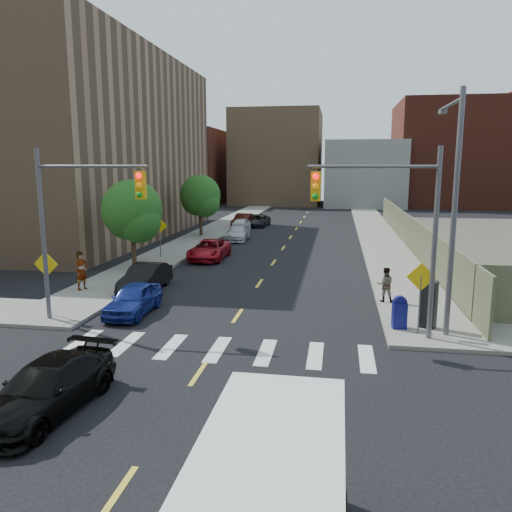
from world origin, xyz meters
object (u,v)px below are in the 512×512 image
(payphone, at_px, (429,304))
(parked_car_silver, at_px, (238,233))
(pedestrian_east, at_px, (385,285))
(parked_car_black, at_px, (145,278))
(mailbox, at_px, (399,313))
(pedestrian_west, at_px, (82,271))
(parked_car_white, at_px, (240,225))
(parked_car_red, at_px, (209,250))
(black_sedan, at_px, (47,388))
(parked_car_blue, at_px, (134,299))
(parked_car_maroon, at_px, (243,221))
(parked_car_grey, at_px, (258,220))

(payphone, bearing_deg, parked_car_silver, 142.67)
(payphone, relative_size, pedestrian_east, 1.16)
(parked_car_black, xyz_separation_m, mailbox, (12.06, -4.52, 0.09))
(mailbox, relative_size, pedestrian_west, 0.66)
(parked_car_white, bearing_deg, pedestrian_east, -63.89)
(parked_car_red, distance_m, payphone, 17.97)
(black_sedan, distance_m, payphone, 13.68)
(pedestrian_west, bearing_deg, black_sedan, -133.81)
(parked_car_silver, relative_size, payphone, 2.37)
(parked_car_blue, xyz_separation_m, parked_car_maroon, (-1.02, 30.67, 0.05))
(parked_car_black, distance_m, pedestrian_east, 11.88)
(parked_car_grey, xyz_separation_m, payphone, (11.88, -32.22, 0.46))
(pedestrian_west, bearing_deg, parked_car_white, 13.66)
(payphone, bearing_deg, pedestrian_west, -167.62)
(parked_car_black, relative_size, pedestrian_east, 2.60)
(parked_car_white, relative_size, pedestrian_west, 1.98)
(parked_car_silver, relative_size, mailbox, 3.41)
(parked_car_grey, distance_m, payphone, 34.34)
(mailbox, bearing_deg, parked_car_grey, 101.88)
(parked_car_grey, height_order, black_sedan, black_sedan)
(mailbox, bearing_deg, pedestrian_west, 159.90)
(parked_car_grey, relative_size, pedestrian_east, 2.78)
(payphone, distance_m, pedestrian_west, 16.55)
(parked_car_white, height_order, pedestrian_west, pedestrian_west)
(parked_car_blue, height_order, black_sedan, black_sedan)
(parked_car_silver, distance_m, payphone, 25.13)
(parked_car_maroon, xyz_separation_m, payphone, (13.18, -30.99, 0.36))
(parked_car_silver, relative_size, parked_car_grey, 0.98)
(parked_car_grey, relative_size, payphone, 2.41)
(parked_car_maroon, height_order, payphone, payphone)
(parked_car_blue, relative_size, parked_car_grey, 0.87)
(pedestrian_east, bearing_deg, black_sedan, 51.22)
(parked_car_white, relative_size, parked_car_maroon, 0.90)
(parked_car_red, height_order, mailbox, mailbox)
(parked_car_blue, bearing_deg, parked_car_silver, 89.00)
(parked_car_grey, bearing_deg, black_sedan, -84.43)
(black_sedan, height_order, pedestrian_west, pedestrian_west)
(parked_car_black, bearing_deg, black_sedan, -78.44)
(parked_car_white, relative_size, parked_car_grey, 0.87)
(parked_car_white, xyz_separation_m, pedestrian_west, (-3.41, -24.12, 0.47))
(black_sedan, bearing_deg, parked_car_grey, 97.20)
(parked_car_white, height_order, parked_car_maroon, parked_car_maroon)
(parked_car_red, bearing_deg, mailbox, -51.07)
(parked_car_white, distance_m, parked_car_grey, 4.78)
(parked_car_maroon, distance_m, black_sedan, 39.35)
(parked_car_red, xyz_separation_m, black_sedan, (1.28, -21.52, -0.01))
(black_sedan, bearing_deg, parked_car_blue, 104.25)
(pedestrian_east, bearing_deg, parked_car_grey, -69.72)
(parked_car_black, distance_m, parked_car_grey, 27.99)
(parked_car_white, relative_size, pedestrian_east, 2.42)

